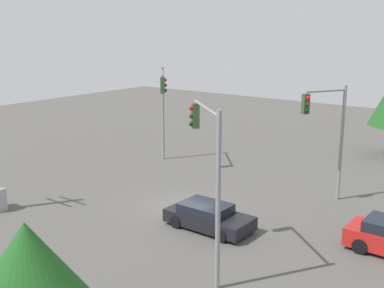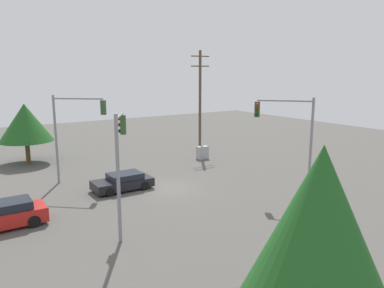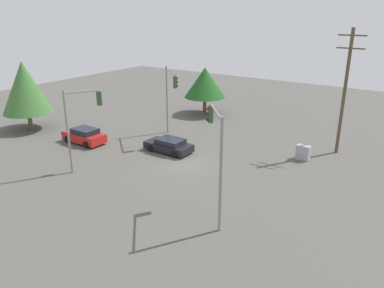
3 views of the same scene
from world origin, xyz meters
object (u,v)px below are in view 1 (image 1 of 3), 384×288
object	(u,v)px
sedan_dark	(208,217)
traffic_signal_main	(328,125)
traffic_signal_cross	(163,100)
traffic_signal_aux	(208,159)

from	to	relation	value
sedan_dark	traffic_signal_main	xyz separation A→B (m)	(-2.96, -6.88, 3.74)
sedan_dark	traffic_signal_cross	xyz separation A→B (m)	(9.05, -7.26, 4.00)
traffic_signal_cross	traffic_signal_aux	world-z (taller)	traffic_signal_cross
traffic_signal_main	traffic_signal_cross	size ratio (longest dim) A/B	0.96
sedan_dark	traffic_signal_cross	size ratio (longest dim) A/B	0.63
traffic_signal_cross	traffic_signal_aux	size ratio (longest dim) A/B	1.01
sedan_dark	traffic_signal_cross	world-z (taller)	traffic_signal_cross
traffic_signal_main	traffic_signal_aux	distance (m)	10.22
sedan_dark	traffic_signal_aux	bearing A→B (deg)	34.85
sedan_dark	traffic_signal_aux	xyz separation A→B (m)	(-2.31, 3.32, 3.99)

